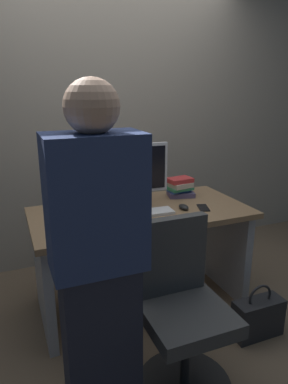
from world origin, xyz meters
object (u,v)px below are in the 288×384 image
Objects in this scene: office_chair at (182,315)px; book_stack at (180,188)px; cup_near_keyboard at (98,220)px; handbag at (258,317)px; cell_phone at (203,208)px; mouse at (184,207)px; person_at_desk at (98,268)px; keyboard at (143,213)px; monitor at (132,171)px; desk at (141,240)px.

office_chair is 1.16m from book_stack.
handbag is (0.94, -0.44, -0.67)m from cup_near_keyboard.
handbag is at bearing -55.99° from cell_phone.
mouse reaches higher than cell_phone.
mouse is (0.83, 0.76, -0.07)m from person_at_desk.
cup_near_keyboard is at bearing -156.88° from cell_phone.
handbag is at bearing -39.71° from keyboard.
office_chair is 0.89m from cell_phone.
person_at_desk reaches higher than keyboard.
keyboard reaches higher than cell_phone.
office_chair is 1.74× the size of monitor.
office_chair is at bearing -167.64° from handbag.
book_stack is (0.49, 0.97, 0.40)m from office_chair.
mouse reaches higher than keyboard.
cup_near_keyboard reaches higher than handbag.
desk is 0.50m from monitor.
mouse reaches higher than handbag.
person_at_desk is at bearing -137.64° from mouse.
monitor reaches higher than office_chair.
keyboard is at bearing 85.35° from office_chair.
book_stack is at bearing 112.35° from cell_phone.
desk is 1.64× the size of office_chair.
office_chair is (-0.08, -0.78, -0.10)m from desk.
office_chair is 1.09m from monitor.
desk is 2.85× the size of monitor.
handbag is at bearing -78.69° from book_stack.
office_chair is 4.02× the size of book_stack.
office_chair is 6.53× the size of cell_phone.
cell_phone is at bearing -14.27° from mouse.
person_at_desk reaches higher than cell_phone.
keyboard is 4.30× the size of mouse.
cell_phone reaches higher than handbag.
person_at_desk reaches higher than handbag.
keyboard is (-0.02, -0.09, 0.24)m from desk.
person_at_desk is at bearing -169.31° from handbag.
cell_phone is (0.14, -0.04, -0.01)m from mouse.
cup_near_keyboard is 1.24m from handbag.
monitor is (0.52, 0.99, 0.17)m from person_at_desk.
mouse is at bearing 61.74° from office_chair.
mouse is at bearing -112.83° from book_stack.
book_stack is (0.78, 0.39, 0.02)m from cup_near_keyboard.
mouse is (0.37, 0.69, 0.34)m from office_chair.
book_stack is at bearing 7.20° from monitor.
monitor is at bearing -172.80° from book_stack.
book_stack is (0.41, 0.19, 0.30)m from desk.
cup_near_keyboard is at bearing 116.16° from office_chair.
monitor is (-0.02, 0.14, 0.49)m from desk.
office_chair reaches higher than book_stack.
keyboard is at bearing -166.50° from cell_phone.
desk is 15.49× the size of cup_near_keyboard.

